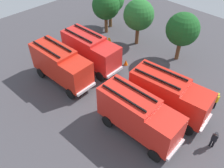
# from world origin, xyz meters

# --- Properties ---
(ground_plane) EXTENTS (48.89, 48.89, 0.00)m
(ground_plane) POSITION_xyz_m (0.00, 0.00, 0.00)
(ground_plane) COLOR #423F44
(fire_truck_0) EXTENTS (7.31, 3.04, 3.88)m
(fire_truck_0) POSITION_xyz_m (-5.24, -2.11, 2.15)
(fire_truck_0) COLOR red
(fire_truck_0) RESTS_ON ground
(fire_truck_1) EXTENTS (7.30, 3.01, 3.88)m
(fire_truck_1) POSITION_xyz_m (4.71, -1.74, 2.15)
(fire_truck_1) COLOR red
(fire_truck_1) RESTS_ON ground
(fire_truck_2) EXTENTS (7.29, 2.98, 3.88)m
(fire_truck_2) POSITION_xyz_m (-5.14, 1.79, 2.15)
(fire_truck_2) COLOR red
(fire_truck_2) RESTS_ON ground
(fire_truck_3) EXTENTS (7.43, 3.43, 3.88)m
(fire_truck_3) POSITION_xyz_m (5.08, 1.96, 2.15)
(fire_truck_3) COLOR red
(fire_truck_3) RESTS_ON ground
(firefighter_0) EXTENTS (0.48, 0.41, 1.83)m
(firefighter_0) POSITION_xyz_m (-6.96, 4.29, 1.04)
(firefighter_0) COLOR black
(firefighter_0) RESTS_ON ground
(firefighter_1) EXTENTS (0.45, 0.30, 1.80)m
(firefighter_1) POSITION_xyz_m (8.02, 5.49, 1.02)
(firefighter_1) COLOR black
(firefighter_1) RESTS_ON ground
(firefighter_2) EXTENTS (0.43, 0.48, 1.62)m
(firefighter_2) POSITION_xyz_m (-6.13, 5.61, 0.90)
(firefighter_2) COLOR black
(firefighter_2) RESTS_ON ground
(firefighter_3) EXTENTS (0.46, 0.33, 1.69)m
(firefighter_3) POSITION_xyz_m (3.87, 4.58, 0.94)
(firefighter_3) COLOR black
(firefighter_3) RESTS_ON ground
(firefighter_4) EXTENTS (0.48, 0.37, 1.69)m
(firefighter_4) POSITION_xyz_m (9.94, 1.37, 0.95)
(firefighter_4) COLOR black
(firefighter_4) RESTS_ON ground
(tree_1) EXTENTS (3.68, 3.68, 5.70)m
(tree_1) POSITION_xyz_m (-9.69, 8.56, 3.84)
(tree_1) COLOR brown
(tree_1) RESTS_ON ground
(tree_2) EXTENTS (3.77, 3.77, 5.84)m
(tree_2) POSITION_xyz_m (-4.66, 9.26, 3.93)
(tree_2) COLOR brown
(tree_2) RESTS_ON ground
(tree_3) EXTENTS (3.72, 3.72, 5.76)m
(tree_3) POSITION_xyz_m (1.05, 9.97, 3.88)
(tree_3) COLOR brown
(tree_3) RESTS_ON ground
(traffic_cone_0) EXTENTS (0.47, 0.47, 0.67)m
(traffic_cone_0) POSITION_xyz_m (-2.41, 4.70, 0.34)
(traffic_cone_0) COLOR #F2600C
(traffic_cone_0) RESTS_ON ground
(traffic_cone_1) EXTENTS (0.41, 0.41, 0.59)m
(traffic_cone_1) POSITION_xyz_m (-7.47, -0.06, 0.29)
(traffic_cone_1) COLOR #F2600C
(traffic_cone_1) RESTS_ON ground
(traffic_cone_2) EXTENTS (0.44, 0.44, 0.63)m
(traffic_cone_2) POSITION_xyz_m (-0.68, 4.43, 0.31)
(traffic_cone_2) COLOR #F2600C
(traffic_cone_2) RESTS_ON ground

